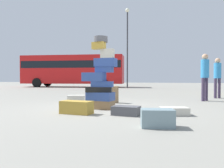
{
  "coord_description": "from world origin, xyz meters",
  "views": [
    {
      "loc": [
        1.94,
        -6.11,
        0.85
      ],
      "look_at": [
        -0.09,
        1.09,
        0.67
      ],
      "focal_mm": 35.45,
      "sensor_mm": 36.0,
      "label": 1
    }
  ],
  "objects": [
    {
      "name": "suitcase_cream_white_trunk",
      "position": [
        -1.18,
        0.57,
        0.15
      ],
      "size": [
        0.64,
        0.51,
        0.3
      ],
      "primitive_type": "cube",
      "rotation": [
        0.0,
        0.0,
        0.37
      ],
      "color": "beige",
      "rests_on": "ground"
    },
    {
      "name": "suitcase_slate_upright_blue",
      "position": [
        1.66,
        -2.2,
        0.16
      ],
      "size": [
        0.63,
        0.46,
        0.32
      ],
      "primitive_type": "cube",
      "rotation": [
        0.0,
        0.0,
        0.21
      ],
      "color": "gray",
      "rests_on": "ground"
    },
    {
      "name": "person_bearded_onlooker",
      "position": [
        3.74,
        4.33,
        1.04
      ],
      "size": [
        0.3,
        0.3,
        1.74
      ],
      "rotation": [
        0.0,
        0.0,
        -2.5
      ],
      "color": "#3F334C",
      "rests_on": "ground"
    },
    {
      "name": "parked_bus",
      "position": [
        -7.99,
        14.51,
        1.83
      ],
      "size": [
        10.46,
        3.92,
        3.15
      ],
      "rotation": [
        0.0,
        0.0,
        0.14
      ],
      "color": "red",
      "rests_on": "ground"
    },
    {
      "name": "suitcase_tower",
      "position": [
        -0.07,
        -0.2,
        0.77
      ],
      "size": [
        0.97,
        0.54,
        2.03
      ],
      "color": "olive",
      "rests_on": "ground"
    },
    {
      "name": "ground_plane",
      "position": [
        0.0,
        0.0,
        0.0
      ],
      "size": [
        80.0,
        80.0,
        0.0
      ],
      "primitive_type": "plane",
      "color": "gray"
    },
    {
      "name": "suitcase_tan_right_side",
      "position": [
        -0.33,
        -1.22,
        0.15
      ],
      "size": [
        0.8,
        0.44,
        0.31
      ],
      "primitive_type": "cube",
      "rotation": [
        0.0,
        0.0,
        -0.11
      ],
      "color": "#B28C33",
      "rests_on": "ground"
    },
    {
      "name": "suitcase_brown_foreground_near",
      "position": [
        -0.1,
        1.33,
        0.29
      ],
      "size": [
        0.3,
        0.33,
        0.58
      ],
      "primitive_type": "cube",
      "rotation": [
        0.0,
        0.0,
        -0.12
      ],
      "color": "olive",
      "rests_on": "ground"
    },
    {
      "name": "suitcase_cream_left_side",
      "position": [
        1.95,
        -0.8,
        0.09
      ],
      "size": [
        0.7,
        0.53,
        0.18
      ],
      "primitive_type": "cube",
      "rotation": [
        0.0,
        0.0,
        0.3
      ],
      "color": "beige",
      "rests_on": "ground"
    },
    {
      "name": "suitcase_charcoal_behind_tower",
      "position": [
        0.87,
        -1.11,
        0.11
      ],
      "size": [
        0.66,
        0.45,
        0.21
      ],
      "primitive_type": "cube",
      "rotation": [
        0.0,
        0.0,
        -0.12
      ],
      "color": "#4C4C51",
      "rests_on": "ground"
    },
    {
      "name": "person_tourist_with_camera",
      "position": [
        3.05,
        2.89,
        1.07
      ],
      "size": [
        0.3,
        0.3,
        1.79
      ],
      "rotation": [
        0.0,
        0.0,
        -2.23
      ],
      "color": "#3F334C",
      "rests_on": "ground"
    },
    {
      "name": "lamp_post",
      "position": [
        -2.11,
        13.27,
        4.54
      ],
      "size": [
        0.36,
        0.36,
        7.1
      ],
      "color": "#333338",
      "rests_on": "ground"
    }
  ]
}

